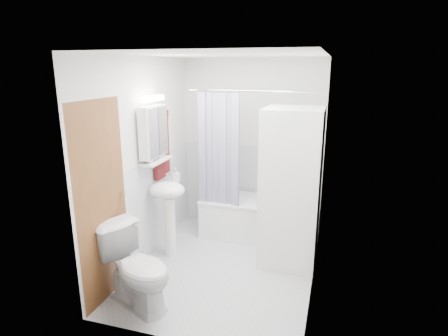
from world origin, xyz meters
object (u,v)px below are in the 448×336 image
(bathtub, at_px, (253,216))
(sink, at_px, (168,202))
(toilet, at_px, (137,268))
(washer_dryer, at_px, (291,188))

(bathtub, relative_size, sink, 1.32)
(sink, height_order, toilet, sink)
(toilet, bearing_deg, bathtub, 1.67)
(sink, xyz_separation_m, toilet, (0.14, -1.03, -0.31))
(sink, relative_size, toilet, 1.29)
(washer_dryer, height_order, toilet, washer_dryer)
(bathtub, distance_m, toilet, 2.00)
(sink, bearing_deg, washer_dryer, 10.99)
(bathtub, bearing_deg, toilet, -111.49)
(bathtub, bearing_deg, washer_dryer, -44.62)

